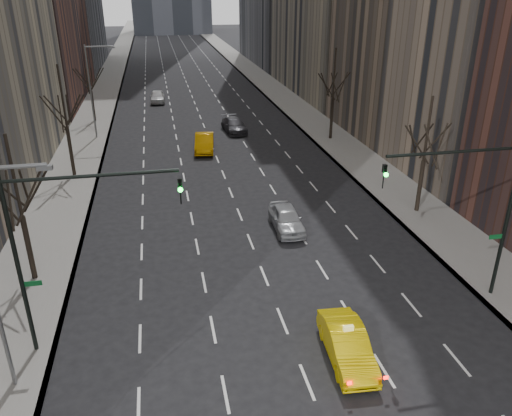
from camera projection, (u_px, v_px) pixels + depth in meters
sidewalk_left at (105, 91)px, 72.91m from camera, size 4.50×320.00×0.15m
sidewalk_right at (268, 85)px, 77.28m from camera, size 4.50×320.00×0.15m
tree_lw_b at (22, 216)px, 24.93m from camera, size 3.36×3.50×7.82m
tree_lw_c at (67, 128)px, 39.12m from camera, size 3.36×3.50×8.74m
tree_lw_d at (91, 90)px, 55.42m from camera, size 3.36×3.50×7.36m
tree_rw_b at (424, 161)px, 32.80m from camera, size 3.36×3.50×7.82m
tree_rw_c at (333, 100)px, 48.77m from camera, size 3.36×3.50×8.74m
traffic_mast_left at (58, 233)px, 19.35m from camera, size 6.69×0.39×8.00m
traffic_mast_right at (480, 198)px, 22.61m from camera, size 6.69×0.39×8.00m
streetlight_far at (93, 82)px, 48.52m from camera, size 2.83×0.22×9.00m
taxi_sedan at (347, 344)px, 20.60m from camera, size 1.81×4.46×1.44m
silver_sedan_ahead at (286, 218)px, 31.66m from camera, size 1.83×4.39×1.48m
far_taxi at (204, 143)px, 46.66m from camera, size 2.28×5.02×1.60m
far_suv_grey at (234, 125)px, 52.75m from camera, size 2.44×5.09×1.43m
far_car_white at (157, 97)px, 66.00m from camera, size 1.97×4.58×1.54m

